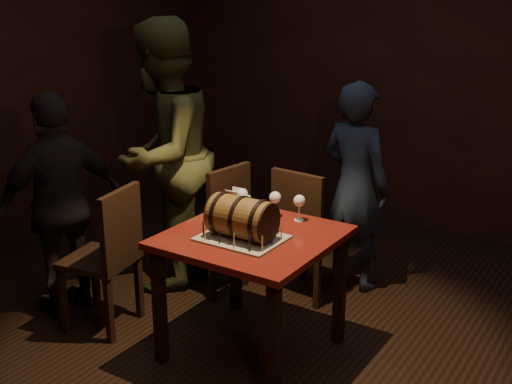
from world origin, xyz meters
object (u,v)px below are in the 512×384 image
Objects in this scene: wine_glass_right at (299,202)px; person_back at (355,187)px; chair_back at (305,227)px; person_left_front at (61,206)px; chair_left_front at (109,251)px; wine_glass_mid at (275,199)px; pub_table at (252,252)px; person_left_rear at (163,156)px; wine_glass_left at (242,195)px; chair_left_rear at (219,221)px; barrel_cake at (242,218)px; pint_of_ale at (245,209)px.

person_back reaches higher than wine_glass_right.
person_left_front reaches higher than chair_back.
person_back is (1.00, 1.41, 0.22)m from chair_left_front.
chair_left_front reaches higher than wine_glass_mid.
pub_table is at bearing 14.94° from chair_left_front.
person_left_rear is 1.29× the size of person_left_front.
chair_back is at bearing 73.91° from wine_glass_left.
chair_back is (-0.05, 0.48, -0.34)m from wine_glass_mid.
chair_left_rear is at bearing 50.15° from person_back.
person_back is 1.37m from person_left_rear.
barrel_cake is 0.44× the size of chair_left_front.
person_left_rear is (-0.82, 0.22, 0.08)m from wine_glass_left.
person_left_rear is at bearing 41.71° from person_back.
wine_glass_left is 0.85m from person_left_rear.
wine_glass_mid is at bearing 127.76° from person_left_front.
wine_glass_right is at bearing 8.60° from wine_glass_mid.
pint_of_ale is 0.16× the size of chair_left_front.
wine_glass_right is at bearing 126.36° from person_left_front.
person_left_rear reaches higher than pub_table.
person_left_rear is at bearing -162.22° from chair_back.
chair_back and chair_left_rear have the same top height.
barrel_cake is 0.98m from chair_left_rear.
chair_left_rear is 0.99m from person_back.
chair_back is (0.15, 0.53, -0.35)m from wine_glass_left.
person_left_rear reaches higher than person_back.
wine_glass_right is 1.56m from person_left_front.
chair_left_front is 0.49× the size of person_left_rear.
wine_glass_right is at bearing 101.99° from person_back.
barrel_cake is 0.28× the size of person_back.
barrel_cake reaches higher than chair_back.
person_left_rear is (-1.16, -0.69, 0.21)m from person_back.
wine_glass_right reaches higher than pub_table.
wine_glass_mid is 0.11× the size of person_back.
barrel_cake is 0.30m from pint_of_ale.
chair_left_rear reaches higher than wine_glass_mid.
chair_back is at bearing 95.44° from barrel_cake.
barrel_cake is 0.41m from wine_glass_mid.
wine_glass_left and wine_glass_mid have the same top height.
pub_table is 5.59× the size of wine_glass_right.
person_left_front is at bearing -170.41° from pub_table.
pub_table is 0.42m from wine_glass_left.
wine_glass_right is 0.11× the size of person_left_front.
person_left_rear is (-0.90, 0.31, 0.13)m from pint_of_ale.
chair_back is 1.11m from person_left_rear.
wine_glass_mid is 1.00× the size of wine_glass_right.
chair_left_rear reaches higher than pub_table.
wine_glass_left is 1.20m from person_left_front.
chair_left_rear is 0.63× the size of person_left_front.
pint_of_ale is 0.70m from chair_left_rear.
wine_glass_left is 0.65m from chair_back.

